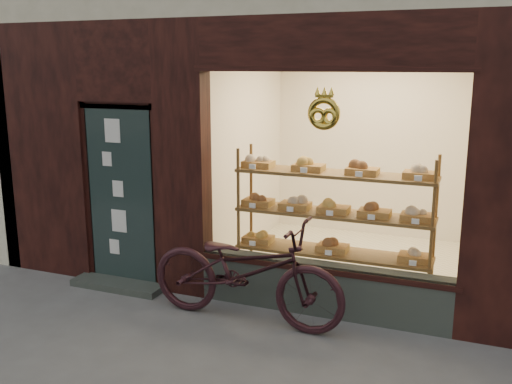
% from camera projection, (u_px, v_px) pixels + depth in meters
% --- Properties ---
extents(display_shelf, '(2.20, 0.45, 1.70)m').
position_uv_depth(display_shelf, '(333.00, 225.00, 6.35)').
color(display_shelf, '#5C3813').
rests_on(display_shelf, ground).
extents(bicycle, '(2.14, 0.79, 1.11)m').
position_uv_depth(bicycle, '(246.00, 270.00, 5.84)').
color(bicycle, black).
rests_on(bicycle, ground).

